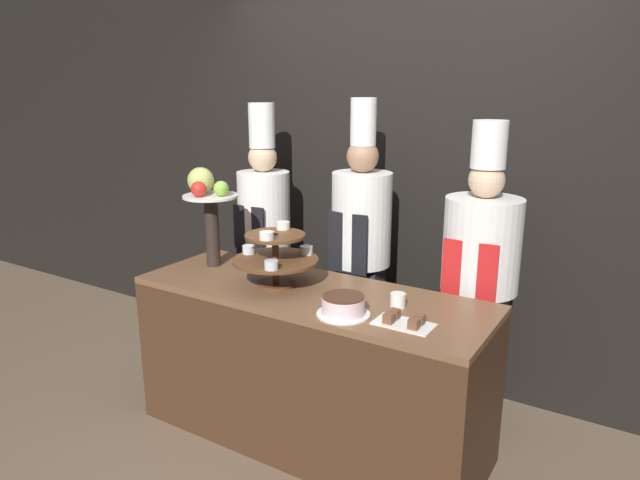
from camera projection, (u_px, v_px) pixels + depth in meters
ground_plane at (276, 469)px, 2.92m from camera, size 14.00×14.00×0.00m
wall_back at (394, 166)px, 3.66m from camera, size 10.00×0.06×2.80m
buffet_counter at (310, 366)px, 3.08m from camera, size 1.90×0.67×0.87m
tiered_stand at (276, 255)px, 3.01m from camera, size 0.46×0.46×0.32m
fruit_pedestal at (208, 199)px, 3.30m from camera, size 0.32×0.32×0.58m
cake_round at (343, 306)px, 2.64m from camera, size 0.25×0.25×0.09m
cup_white at (398, 300)px, 2.74m from camera, size 0.07×0.07×0.07m
cake_square_tray at (404, 321)px, 2.54m from camera, size 0.27×0.15×0.05m
chef_left at (264, 230)px, 3.84m from camera, size 0.35×0.35×1.80m
chef_center_left at (361, 243)px, 3.46m from camera, size 0.36×0.36×1.84m
chef_center_right at (480, 271)px, 3.11m from camera, size 0.41×0.41×1.73m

